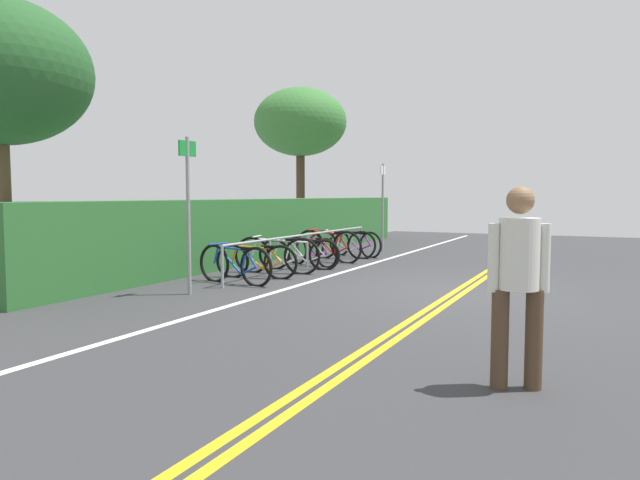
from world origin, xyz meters
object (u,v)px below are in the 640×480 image
(bicycle_5, at_px, (328,246))
(tree_near_left, at_px, (0,73))
(bike_rack, at_px, (307,241))
(sign_post_near, at_px, (188,201))
(bicycle_1, at_px, (256,261))
(bicycle_2, at_px, (277,255))
(bicycle_6, at_px, (342,245))
(bicycle_0, at_px, (235,264))
(bicycle_4, at_px, (312,251))
(bicycle_7, at_px, (355,243))
(sign_post_far, at_px, (383,199))
(tree_mid, at_px, (300,123))
(bicycle_3, at_px, (299,254))
(pedestrian, at_px, (518,274))

(bicycle_5, distance_m, tree_near_left, 7.48)
(bike_rack, height_order, sign_post_near, sign_post_near)
(bicycle_1, height_order, bicycle_2, bicycle_2)
(bike_rack, height_order, bicycle_5, bicycle_5)
(sign_post_near, bearing_deg, bicycle_6, -0.68)
(bike_rack, relative_size, bicycle_1, 3.95)
(bicycle_0, height_order, bicycle_4, bicycle_0)
(sign_post_near, bearing_deg, bicycle_2, 0.27)
(bicycle_5, relative_size, bicycle_7, 1.08)
(sign_post_far, bearing_deg, tree_mid, 53.77)
(bicycle_5, bearing_deg, bicycle_4, 177.13)
(sign_post_near, distance_m, tree_mid, 12.00)
(bicycle_7, bearing_deg, sign_post_near, 178.71)
(tree_near_left, bearing_deg, bicycle_1, -38.03)
(bicycle_1, bearing_deg, bicycle_2, -0.30)
(bicycle_1, xyz_separation_m, bicycle_6, (3.85, -0.09, 0.02))
(bicycle_3, height_order, sign_post_far, sign_post_far)
(bicycle_3, relative_size, tree_near_left, 0.36)
(bike_rack, distance_m, bicycle_1, 1.91)
(bicycle_1, xyz_separation_m, tree_near_left, (-3.27, 2.56, 3.11))
(bike_rack, xyz_separation_m, sign_post_far, (4.13, -0.24, 0.88))
(bicycle_0, height_order, bicycle_7, bicycle_0)
(bicycle_5, bearing_deg, tree_mid, 32.75)
(pedestrian, relative_size, tree_near_left, 0.36)
(pedestrian, height_order, sign_post_far, sign_post_far)
(bicycle_3, xyz_separation_m, bicycle_5, (1.51, 0.03, 0.05))
(bicycle_7, bearing_deg, bike_rack, 178.80)
(bike_rack, bearing_deg, sign_post_near, 178.66)
(pedestrian, height_order, tree_near_left, tree_near_left)
(sign_post_far, height_order, tree_mid, tree_mid)
(bicycle_0, relative_size, sign_post_near, 0.69)
(bicycle_0, xyz_separation_m, bicycle_6, (4.62, -0.05, 0.00))
(bicycle_4, xyz_separation_m, sign_post_near, (-4.25, 0.03, 1.15))
(pedestrian, bearing_deg, bicycle_0, 54.34)
(bike_rack, height_order, bicycle_1, bike_rack)
(bicycle_7, relative_size, sign_post_near, 0.66)
(bicycle_4, bearing_deg, bicycle_7, -2.90)
(bicycle_7, bearing_deg, bicycle_6, 173.08)
(bicycle_1, distance_m, tree_near_left, 5.19)
(bike_rack, distance_m, sign_post_far, 4.23)
(bicycle_1, height_order, bicycle_6, bicycle_6)
(bicycle_1, distance_m, pedestrian, 6.99)
(bicycle_6, height_order, pedestrian, pedestrian)
(bicycle_7, xyz_separation_m, tree_near_left, (-7.75, 2.72, 3.11))
(bicycle_0, relative_size, bicycle_1, 1.05)
(bicycle_6, relative_size, sign_post_near, 0.66)
(bicycle_7, distance_m, pedestrian, 10.39)
(bicycle_4, distance_m, sign_post_near, 4.40)
(tree_near_left, bearing_deg, sign_post_far, -17.37)
(bicycle_5, relative_size, sign_post_near, 0.72)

